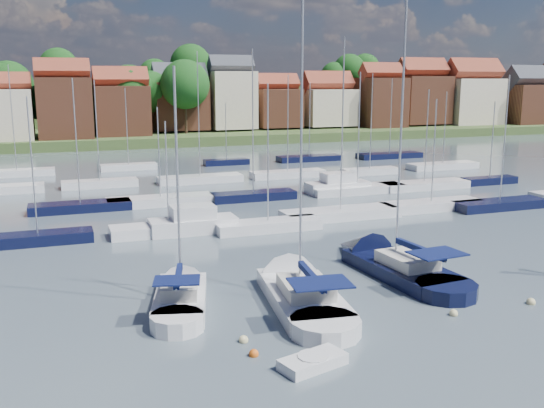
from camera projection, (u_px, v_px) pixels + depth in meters
name	position (u px, v px, depth m)	size (l,w,h in m)	color
ground	(201.00, 188.00, 69.35)	(260.00, 260.00, 0.00)	#44535C
sailboat_left	(182.00, 293.00, 34.14)	(5.17, 10.59, 13.98)	silver
sailboat_centre	(294.00, 287.00, 35.16)	(5.25, 13.69, 18.04)	silver
sailboat_navy	(384.00, 262.00, 39.95)	(4.68, 13.70, 18.53)	black
tender	(313.00, 362.00, 26.09)	(3.21, 2.13, 0.64)	silver
buoy_b	(254.00, 356.00, 27.20)	(0.44, 0.44, 0.44)	#D85914
buoy_c	(244.00, 342.00, 28.65)	(0.45, 0.45, 0.45)	beige
buoy_d	(453.00, 315.00, 31.89)	(0.46, 0.46, 0.46)	beige
buoy_e	(369.00, 264.00, 40.77)	(0.44, 0.44, 0.44)	#D85914
buoy_f	(531.00, 304.00, 33.51)	(0.49, 0.49, 0.49)	beige
marina_field	(228.00, 190.00, 65.42)	(79.62, 41.41, 15.93)	silver
far_shore_town	(126.00, 110.00, 154.58)	(212.46, 90.00, 22.27)	#3B4C26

